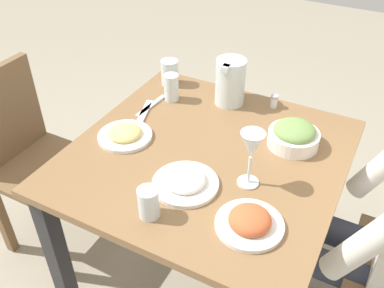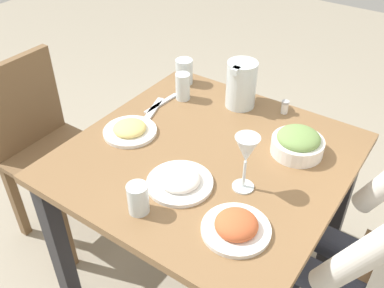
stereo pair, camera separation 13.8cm
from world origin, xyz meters
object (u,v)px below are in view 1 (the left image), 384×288
at_px(dining_table, 206,179).
at_px(plate_fries, 125,134).
at_px(salad_bowl, 294,135).
at_px(salt_shaker, 274,101).
at_px(water_glass_near_left, 171,87).
at_px(water_glass_far_left, 170,72).
at_px(water_glass_far_right, 149,203).
at_px(water_pitcher, 230,82).
at_px(wine_glass, 252,148).
at_px(plate_yoghurt, 185,182).
at_px(chair_far, 29,154).
at_px(plate_rice_curry, 250,222).

height_order(dining_table, plate_fries, plate_fries).
bearing_deg(plate_fries, salad_bowl, -66.35).
distance_m(plate_fries, salt_shaker, 0.61).
height_order(dining_table, water_glass_near_left, water_glass_near_left).
relative_size(salad_bowl, water_glass_far_left, 1.65).
bearing_deg(water_glass_far_right, salad_bowl, -27.18).
distance_m(water_pitcher, salad_bowl, 0.36).
bearing_deg(salad_bowl, wine_glass, 166.03).
distance_m(water_glass_far_left, salt_shaker, 0.47).
distance_m(water_pitcher, salt_shaker, 0.19).
height_order(plate_fries, water_glass_far_left, water_glass_far_left).
xyz_separation_m(plate_yoghurt, salt_shaker, (0.57, -0.09, 0.01)).
distance_m(water_pitcher, plate_fries, 0.47).
xyz_separation_m(plate_fries, wine_glass, (-0.02, -0.49, 0.13)).
relative_size(water_glass_near_left, water_glass_far_left, 1.03).
xyz_separation_m(dining_table, salad_bowl, (0.18, -0.25, 0.17)).
height_order(chair_far, water_glass_near_left, chair_far).
height_order(plate_yoghurt, wine_glass, wine_glass).
bearing_deg(water_glass_near_left, wine_glass, -125.17).
xyz_separation_m(plate_yoghurt, wine_glass, (0.10, -0.17, 0.13)).
relative_size(plate_yoghurt, plate_fries, 1.07).
distance_m(chair_far, water_glass_far_right, 0.89).
bearing_deg(plate_fries, water_glass_far_left, 7.66).
bearing_deg(dining_table, salt_shaker, -15.35).
distance_m(dining_table, water_glass_far_left, 0.54).
bearing_deg(dining_table, plate_yoghurt, -175.83).
relative_size(plate_yoghurt, water_glass_far_right, 2.18).
height_order(plate_rice_curry, salt_shaker, plate_rice_curry).
height_order(salad_bowl, salt_shaker, salad_bowl).
relative_size(plate_yoghurt, plate_rice_curry, 1.07).
distance_m(plate_fries, plate_rice_curry, 0.59).
distance_m(salad_bowl, plate_yoghurt, 0.44).
relative_size(water_glass_far_left, water_glass_far_right, 1.12).
bearing_deg(plate_rice_curry, water_glass_near_left, 47.29).
height_order(dining_table, plate_rice_curry, plate_rice_curry).
bearing_deg(dining_table, water_glass_near_left, 48.67).
xyz_separation_m(water_pitcher, water_glass_far_right, (-0.69, -0.05, -0.05)).
height_order(water_pitcher, water_glass_far_right, water_pitcher).
bearing_deg(water_pitcher, salad_bowl, -116.94).
bearing_deg(plate_rice_curry, chair_far, 81.83).
bearing_deg(salt_shaker, plate_fries, 137.71).
relative_size(salad_bowl, plate_rice_curry, 0.91).
bearing_deg(plate_rice_curry, water_glass_far_right, 108.74).
height_order(plate_rice_curry, water_glass_far_right, water_glass_far_right).
xyz_separation_m(plate_fries, plate_rice_curry, (-0.19, -0.56, 0.00)).
xyz_separation_m(salad_bowl, plate_rice_curry, (-0.43, -0.01, -0.02)).
height_order(chair_far, plate_fries, chair_far).
relative_size(water_pitcher, water_glass_far_left, 1.74).
distance_m(water_glass_far_right, wine_glass, 0.35).
bearing_deg(plate_rice_curry, dining_table, 45.81).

